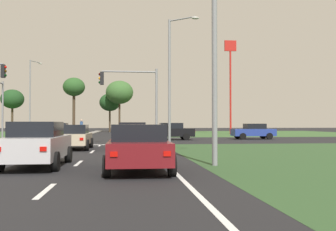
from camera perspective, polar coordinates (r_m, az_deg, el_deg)
The scene contains 29 objects.
ground_plane at distance 35.13m, azimuth -15.15°, elevation -3.71°, with size 200.00×200.00×0.00m, color black.
grass_verge_far_right at distance 62.56m, azimuth 12.41°, elevation -2.62°, with size 35.00×35.00×0.01m, color #385B2D.
median_island_far at distance 59.95m, azimuth -11.52°, elevation -2.62°, with size 1.20×36.00×0.14m, color gray.
lane_dash_near at distance 9.15m, azimuth -18.05°, elevation -10.79°, with size 0.14×2.00×0.01m, color silver.
lane_dash_second at distance 15.03m, azimuth -13.41°, elevation -7.05°, with size 0.14×2.00×0.01m, color silver.
lane_dash_third at distance 20.98m, azimuth -11.41°, elevation -5.40°, with size 0.14×2.00×0.01m, color silver.
lane_dash_fourth at distance 26.95m, azimuth -10.30°, elevation -4.48°, with size 0.14×2.00×0.01m, color silver.
edge_line_right at distance 16.83m, azimuth -1.15°, elevation -6.46°, with size 0.14×24.00×0.01m, color silver.
stop_bar_near at distance 27.78m, azimuth -9.56°, elevation -4.39°, with size 6.40×0.50×0.01m, color silver.
crosswalk_bar_third at distance 31.00m, azimuth -24.15°, elevation -3.97°, with size 0.70×2.80×0.01m, color silver.
crosswalk_bar_fourth at distance 30.67m, azimuth -22.10°, elevation -4.01°, with size 0.70×2.80×0.01m, color silver.
crosswalk_bar_fifth at distance 30.38m, azimuth -20.01°, elevation -4.06°, with size 0.70×2.80×0.01m, color silver.
car_blue_near at distance 38.23m, azimuth 12.83°, elevation -2.34°, with size 4.21×1.95×1.54m.
car_maroon_second at distance 12.18m, azimuth -4.54°, elevation -4.83°, with size 2.10×4.15×1.51m.
car_black_third at distance 35.56m, azimuth 0.27°, elevation -2.40°, with size 4.64×2.09×1.61m.
car_silver_fourth at distance 14.14m, azimuth -19.16°, elevation -4.09°, with size 1.95×4.43×1.60m.
car_beige_fifth at distance 23.15m, azimuth -14.03°, elevation -3.14°, with size 1.97×4.21×1.47m.
car_red_sixth at distance 23.00m, azimuth -5.47°, elevation -3.02°, with size 1.96×4.52×1.61m.
car_teal_seventh at distance 45.59m, azimuth -16.06°, elevation -2.10°, with size 1.99×4.41×1.61m.
traffic_signal_near_right at distance 28.20m, azimuth -4.93°, elevation 3.54°, with size 4.40×0.32×5.66m.
street_lamp_near at distance 14.52m, azimuth 7.73°, elevation 16.72°, with size 2.13×1.32×10.90m.
street_lamp_second at distance 28.11m, azimuth 0.60°, elevation 6.30°, with size 2.09×1.63×9.33m.
street_lamp_third at distance 58.45m, azimuth -20.07°, elevation 3.19°, with size 1.40×2.09×10.83m.
pedestrian_at_median at distance 44.44m, azimuth -12.98°, elevation -1.53°, with size 0.34×0.34×1.88m.
fastfood_pole_sign at distance 58.25m, azimuth 9.43°, elevation 7.24°, with size 1.80×0.40×14.17m.
treeline_second at distance 72.76m, azimuth -22.52°, elevation 2.29°, with size 4.03×4.03×7.66m.
treeline_third at distance 67.24m, azimuth -14.07°, elevation 4.11°, with size 3.76×3.76×9.52m.
treeline_fourth at distance 70.17m, azimuth -8.81°, elevation 1.96°, with size 3.82×3.82×7.10m.
treeline_fifth at distance 67.51m, azimuth -7.36°, elevation 3.48°, with size 4.86×4.86×9.18m.
Camera 1 is at (5.31, -4.69, 1.53)m, focal length 40.22 mm.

